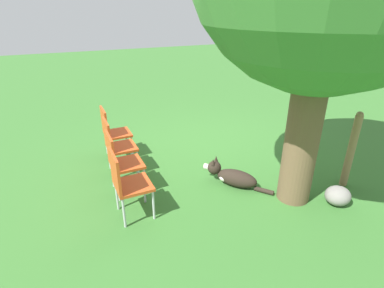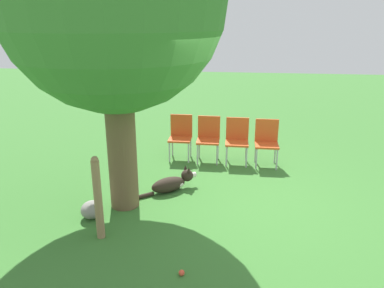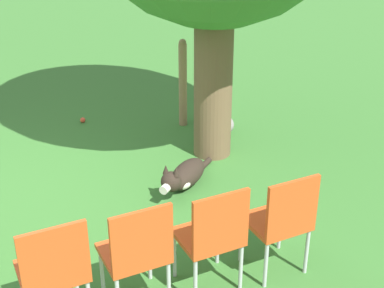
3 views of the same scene
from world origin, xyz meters
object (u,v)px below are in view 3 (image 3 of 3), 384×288
(red_chair_1, at_px, (137,250))
(tennis_ball, at_px, (83,120))
(fence_post, at_px, (183,83))
(red_chair_2, at_px, (213,233))
(red_chair_0, at_px, (53,268))
(red_chair_3, at_px, (282,218))
(dog, at_px, (184,176))

(red_chair_1, height_order, tennis_ball, red_chair_1)
(fence_post, relative_size, red_chair_1, 1.27)
(red_chair_2, bearing_deg, tennis_ball, -0.40)
(red_chair_0, height_order, tennis_ball, red_chair_0)
(red_chair_3, bearing_deg, red_chair_2, 84.03)
(dog, xyz_separation_m, red_chair_2, (1.49, -0.46, 0.37))
(red_chair_2, height_order, red_chair_3, same)
(red_chair_2, bearing_deg, dog, -17.91)
(red_chair_0, height_order, red_chair_2, same)
(dog, relative_size, red_chair_1, 1.00)
(red_chair_0, relative_size, red_chair_2, 1.00)
(red_chair_2, distance_m, red_chair_3, 0.57)
(red_chair_1, bearing_deg, fence_post, -30.85)
(fence_post, relative_size, red_chair_3, 1.27)
(dog, xyz_separation_m, tennis_ball, (-2.13, -0.48, -0.10))
(fence_post, xyz_separation_m, red_chair_1, (2.93, -1.71, -0.06))
(dog, height_order, tennis_ball, dog)
(red_chair_0, distance_m, red_chair_1, 0.57)
(red_chair_1, relative_size, tennis_ball, 13.01)
(red_chair_0, bearing_deg, red_chair_1, -95.97)
(fence_post, xyz_separation_m, red_chair_3, (3.04, -0.58, -0.06))
(red_chair_1, bearing_deg, dog, -36.17)
(red_chair_1, xyz_separation_m, red_chair_3, (0.11, 1.13, 0.00))
(red_chair_0, bearing_deg, red_chair_2, -95.97)
(dog, height_order, red_chair_3, red_chair_3)
(dog, distance_m, red_chair_3, 1.59)
(red_chair_1, distance_m, red_chair_3, 1.13)
(red_chair_1, bearing_deg, tennis_ball, -9.39)
(dog, bearing_deg, tennis_ball, -115.58)
(red_chair_0, distance_m, red_chair_3, 1.70)
(dog, bearing_deg, red_chair_3, 55.46)
(fence_post, height_order, red_chair_3, fence_post)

